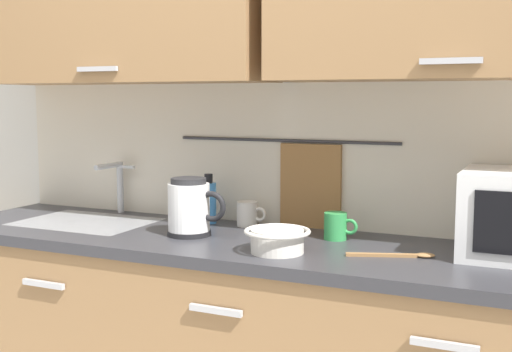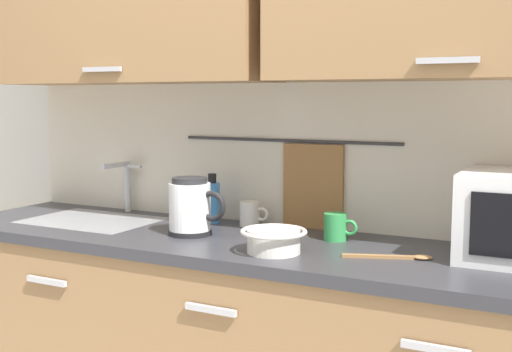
{
  "view_description": "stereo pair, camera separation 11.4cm",
  "coord_description": "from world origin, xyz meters",
  "px_view_note": "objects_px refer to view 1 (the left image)",
  "views": [
    {
      "loc": [
        0.92,
        -1.73,
        1.39
      ],
      "look_at": [
        -0.02,
        0.33,
        1.12
      ],
      "focal_mm": 45.64,
      "sensor_mm": 36.0,
      "label": 1
    },
    {
      "loc": [
        1.02,
        -1.68,
        1.39
      ],
      "look_at": [
        -0.02,
        0.33,
        1.12
      ],
      "focal_mm": 45.64,
      "sensor_mm": 36.0,
      "label": 2
    }
  ],
  "objects_px": {
    "dish_soap_bottle": "(209,202)",
    "mug_by_kettle": "(336,226)",
    "electric_kettle": "(190,208)",
    "mixing_bowl": "(277,239)",
    "wooden_spoon": "(401,255)",
    "mug_near_sink": "(248,214)"
  },
  "relations": [
    {
      "from": "dish_soap_bottle",
      "to": "electric_kettle",
      "type": "bearing_deg",
      "value": -77.78
    },
    {
      "from": "electric_kettle",
      "to": "wooden_spoon",
      "type": "height_order",
      "value": "electric_kettle"
    },
    {
      "from": "electric_kettle",
      "to": "mug_by_kettle",
      "type": "xyz_separation_m",
      "value": [
        0.5,
        0.15,
        -0.05
      ]
    },
    {
      "from": "mug_by_kettle",
      "to": "dish_soap_bottle",
      "type": "bearing_deg",
      "value": 171.83
    },
    {
      "from": "mug_by_kettle",
      "to": "wooden_spoon",
      "type": "distance_m",
      "value": 0.31
    },
    {
      "from": "electric_kettle",
      "to": "wooden_spoon",
      "type": "xyz_separation_m",
      "value": [
        0.76,
        -0.01,
        -0.1
      ]
    },
    {
      "from": "electric_kettle",
      "to": "mug_near_sink",
      "type": "height_order",
      "value": "electric_kettle"
    },
    {
      "from": "dish_soap_bottle",
      "to": "mixing_bowl",
      "type": "xyz_separation_m",
      "value": [
        0.44,
        -0.34,
        -0.04
      ]
    },
    {
      "from": "mug_by_kettle",
      "to": "wooden_spoon",
      "type": "xyz_separation_m",
      "value": [
        0.26,
        -0.16,
        -0.04
      ]
    },
    {
      "from": "dish_soap_bottle",
      "to": "wooden_spoon",
      "type": "distance_m",
      "value": 0.85
    },
    {
      "from": "dish_soap_bottle",
      "to": "mug_near_sink",
      "type": "relative_size",
      "value": 1.63
    },
    {
      "from": "dish_soap_bottle",
      "to": "wooden_spoon",
      "type": "xyz_separation_m",
      "value": [
        0.81,
        -0.24,
        -0.08
      ]
    },
    {
      "from": "electric_kettle",
      "to": "dish_soap_bottle",
      "type": "distance_m",
      "value": 0.24
    },
    {
      "from": "mixing_bowl",
      "to": "wooden_spoon",
      "type": "bearing_deg",
      "value": 15.98
    },
    {
      "from": "dish_soap_bottle",
      "to": "mug_by_kettle",
      "type": "xyz_separation_m",
      "value": [
        0.55,
        -0.08,
        -0.04
      ]
    },
    {
      "from": "electric_kettle",
      "to": "mixing_bowl",
      "type": "bearing_deg",
      "value": -16.4
    },
    {
      "from": "wooden_spoon",
      "to": "mug_near_sink",
      "type": "bearing_deg",
      "value": 158.97
    },
    {
      "from": "mug_near_sink",
      "to": "wooden_spoon",
      "type": "height_order",
      "value": "mug_near_sink"
    },
    {
      "from": "mug_by_kettle",
      "to": "mug_near_sink",
      "type": "bearing_deg",
      "value": 166.84
    },
    {
      "from": "mixing_bowl",
      "to": "mug_by_kettle",
      "type": "bearing_deg",
      "value": 67.1
    },
    {
      "from": "mixing_bowl",
      "to": "mug_by_kettle",
      "type": "height_order",
      "value": "mug_by_kettle"
    },
    {
      "from": "mug_near_sink",
      "to": "mug_by_kettle",
      "type": "bearing_deg",
      "value": -13.16
    }
  ]
}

